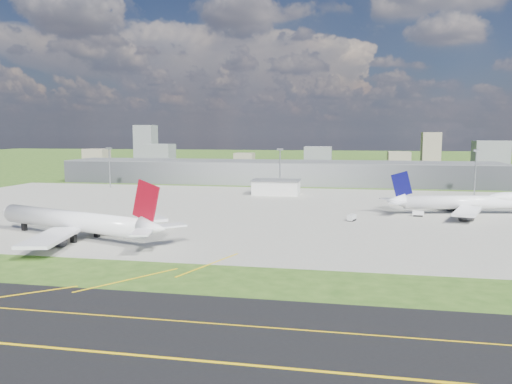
% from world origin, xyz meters
% --- Properties ---
extents(ground, '(1400.00, 1400.00, 0.00)m').
position_xyz_m(ground, '(0.00, 150.00, 0.00)').
color(ground, '#2D4E18').
rests_on(ground, ground).
extents(taxiway, '(1400.00, 60.00, 0.06)m').
position_xyz_m(taxiway, '(0.00, -110.00, 0.03)').
color(taxiway, black).
rests_on(taxiway, ground).
extents(apron, '(360.00, 190.00, 0.08)m').
position_xyz_m(apron, '(10.00, 40.00, 0.04)').
color(apron, gray).
rests_on(apron, ground).
extents(terminal, '(300.00, 42.00, 15.00)m').
position_xyz_m(terminal, '(0.00, 165.00, 7.50)').
color(terminal, gray).
rests_on(terminal, ground).
extents(ops_building, '(26.00, 16.00, 8.00)m').
position_xyz_m(ops_building, '(10.00, 100.00, 4.00)').
color(ops_building, silver).
rests_on(ops_building, ground).
extents(mast_west, '(3.50, 2.00, 25.90)m').
position_xyz_m(mast_west, '(-100.00, 115.00, 17.71)').
color(mast_west, gray).
rests_on(mast_west, ground).
extents(mast_center, '(3.50, 2.00, 25.90)m').
position_xyz_m(mast_center, '(10.00, 115.00, 17.71)').
color(mast_center, gray).
rests_on(mast_center, ground).
extents(mast_east, '(3.50, 2.00, 25.90)m').
position_xyz_m(mast_east, '(120.00, 115.00, 17.71)').
color(mast_east, gray).
rests_on(mast_east, ground).
extents(airliner_red_twin, '(74.83, 56.88, 21.16)m').
position_xyz_m(airliner_red_twin, '(-36.85, -31.62, 5.64)').
color(airliner_red_twin, white).
rests_on(airliner_red_twin, ground).
extents(airliner_blue_quad, '(71.66, 55.48, 18.83)m').
position_xyz_m(airliner_blue_quad, '(103.77, 46.82, 5.23)').
color(airliner_blue_quad, white).
rests_on(airliner_blue_quad, ground).
extents(tug_yellow, '(3.83, 3.88, 1.74)m').
position_xyz_m(tug_yellow, '(-34.32, -14.68, 0.91)').
color(tug_yellow, yellow).
rests_on(tug_yellow, ground).
extents(van_white_near, '(3.84, 5.57, 2.60)m').
position_xyz_m(van_white_near, '(52.40, 19.93, 1.31)').
color(van_white_near, silver).
rests_on(van_white_near, ground).
extents(van_white_far, '(4.84, 2.76, 2.39)m').
position_xyz_m(van_white_far, '(79.89, 35.84, 1.21)').
color(van_white_far, white).
rests_on(van_white_far, ground).
extents(bldg_far_w, '(24.00, 20.00, 18.00)m').
position_xyz_m(bldg_far_w, '(-220.00, 320.00, 9.00)').
color(bldg_far_w, gray).
rests_on(bldg_far_w, ground).
extents(bldg_w, '(28.00, 22.00, 24.00)m').
position_xyz_m(bldg_w, '(-140.00, 300.00, 12.00)').
color(bldg_w, slate).
rests_on(bldg_w, ground).
extents(bldg_cw, '(20.00, 18.00, 14.00)m').
position_xyz_m(bldg_cw, '(-60.00, 340.00, 7.00)').
color(bldg_cw, gray).
rests_on(bldg_cw, ground).
extents(bldg_c, '(26.00, 20.00, 22.00)m').
position_xyz_m(bldg_c, '(20.00, 310.00, 11.00)').
color(bldg_c, slate).
rests_on(bldg_c, ground).
extents(bldg_ce, '(22.00, 24.00, 16.00)m').
position_xyz_m(bldg_ce, '(100.00, 350.00, 8.00)').
color(bldg_ce, gray).
rests_on(bldg_ce, ground).
extents(bldg_e, '(30.00, 22.00, 28.00)m').
position_xyz_m(bldg_e, '(180.00, 320.00, 14.00)').
color(bldg_e, slate).
rests_on(bldg_e, ground).
extents(bldg_tall_w, '(22.00, 20.00, 44.00)m').
position_xyz_m(bldg_tall_w, '(-180.00, 360.00, 22.00)').
color(bldg_tall_w, slate).
rests_on(bldg_tall_w, ground).
extents(bldg_tall_e, '(20.00, 18.00, 36.00)m').
position_xyz_m(bldg_tall_e, '(140.00, 410.00, 18.00)').
color(bldg_tall_e, gray).
rests_on(bldg_tall_e, ground).
extents(tree_far_w, '(7.20, 7.20, 8.80)m').
position_xyz_m(tree_far_w, '(-200.00, 270.00, 5.18)').
color(tree_far_w, '#382314').
rests_on(tree_far_w, ground).
extents(tree_w, '(6.75, 6.75, 8.25)m').
position_xyz_m(tree_w, '(-110.00, 265.00, 4.86)').
color(tree_w, '#382314').
rests_on(tree_w, ground).
extents(tree_c, '(8.10, 8.10, 9.90)m').
position_xyz_m(tree_c, '(-20.00, 280.00, 5.84)').
color(tree_c, '#382314').
rests_on(tree_c, ground).
extents(tree_e, '(7.65, 7.65, 9.35)m').
position_xyz_m(tree_e, '(70.00, 275.00, 5.51)').
color(tree_e, '#382314').
rests_on(tree_e, ground).
extents(tree_far_e, '(6.30, 6.30, 7.70)m').
position_xyz_m(tree_far_e, '(160.00, 285.00, 4.53)').
color(tree_far_e, '#382314').
rests_on(tree_far_e, ground).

